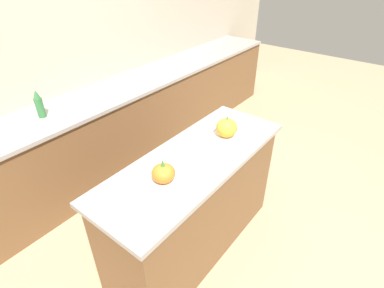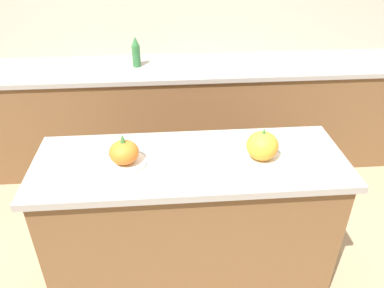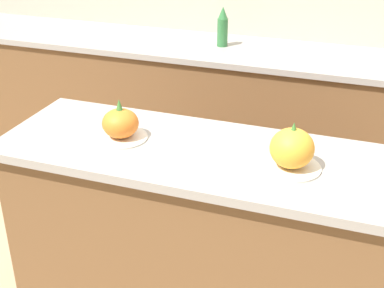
# 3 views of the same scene
# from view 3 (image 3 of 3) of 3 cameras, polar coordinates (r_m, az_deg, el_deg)

# --- Properties ---
(kitchen_island) EXTENTS (1.54, 0.56, 0.89)m
(kitchen_island) POSITION_cam_3_polar(r_m,az_deg,el_deg) (2.22, 0.66, -10.82)
(kitchen_island) COLOR brown
(kitchen_island) RESTS_ON ground_plane
(back_counter) EXTENTS (6.00, 0.60, 0.88)m
(back_counter) POSITION_cam_3_polar(r_m,az_deg,el_deg) (3.36, 8.17, 2.48)
(back_counter) COLOR brown
(back_counter) RESTS_ON ground_plane
(pumpkin_cake_left) EXTENTS (0.21, 0.21, 0.16)m
(pumpkin_cake_left) POSITION_cam_3_polar(r_m,az_deg,el_deg) (2.07, -7.64, 2.04)
(pumpkin_cake_left) COLOR silver
(pumpkin_cake_left) RESTS_ON kitchen_island
(pumpkin_cake_right) EXTENTS (0.21, 0.21, 0.18)m
(pumpkin_cake_right) POSITION_cam_3_polar(r_m,az_deg,el_deg) (1.86, 10.60, -0.64)
(pumpkin_cake_right) COLOR silver
(pumpkin_cake_right) RESTS_ON kitchen_island
(bottle_tall) EXTENTS (0.06, 0.06, 0.24)m
(bottle_tall) POSITION_cam_3_polar(r_m,az_deg,el_deg) (3.27, 3.28, 12.31)
(bottle_tall) COLOR #2D6B38
(bottle_tall) RESTS_ON back_counter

